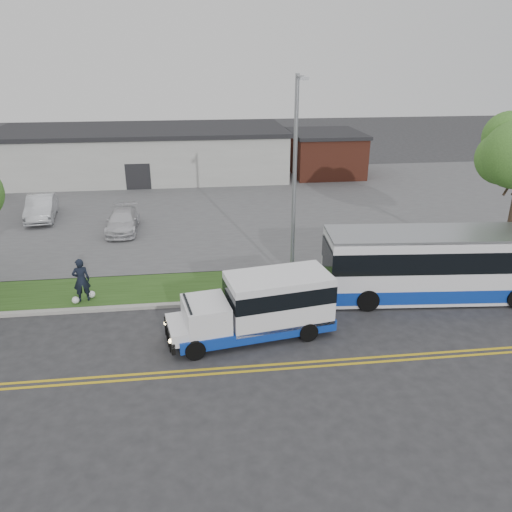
{
  "coord_description": "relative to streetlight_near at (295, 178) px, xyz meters",
  "views": [
    {
      "loc": [
        -1.41,
        -18.76,
        10.29
      ],
      "look_at": [
        1.24,
        2.63,
        1.6
      ],
      "focal_mm": 35.0,
      "sensor_mm": 36.0,
      "label": 1
    }
  ],
  "objects": [
    {
      "name": "grocery_bag_right",
      "position": [
        -9.3,
        -0.49,
        -4.97
      ],
      "size": [
        0.32,
        0.32,
        0.32
      ],
      "primitive_type": "sphere",
      "color": "white",
      "rests_on": "verge"
    },
    {
      "name": "shuttle_bus",
      "position": [
        -2.03,
        -4.42,
        -3.91
      ],
      "size": [
        6.69,
        3.11,
        2.48
      ],
      "rotation": [
        0.0,
        0.0,
        0.17
      ],
      "color": "#0D3197",
      "rests_on": "ground"
    },
    {
      "name": "brick_wing",
      "position": [
        7.5,
        23.27,
        -3.27
      ],
      "size": [
        6.3,
        7.3,
        3.9
      ],
      "color": "brown",
      "rests_on": "ground"
    },
    {
      "name": "verge",
      "position": [
        -3.0,
        0.17,
        -5.18
      ],
      "size": [
        80.0,
        3.3,
        0.1
      ],
      "primitive_type": "cube",
      "color": "#254316",
      "rests_on": "ground"
    },
    {
      "name": "commercial_building",
      "position": [
        -9.0,
        24.27,
        -3.05
      ],
      "size": [
        25.4,
        10.4,
        4.35
      ],
      "color": "#9E9E99",
      "rests_on": "ground"
    },
    {
      "name": "streetlight_near",
      "position": [
        0.0,
        0.0,
        0.0
      ],
      "size": [
        0.35,
        1.53,
        9.5
      ],
      "color": "gray",
      "rests_on": "verge"
    },
    {
      "name": "lane_line_north",
      "position": [
        -3.0,
        -6.58,
        -5.23
      ],
      "size": [
        70.0,
        0.12,
        0.01
      ],
      "primitive_type": "cube",
      "color": "gold",
      "rests_on": "ground"
    },
    {
      "name": "ground",
      "position": [
        -3.0,
        -2.73,
        -5.23
      ],
      "size": [
        140.0,
        140.0,
        0.0
      ],
      "primitive_type": "plane",
      "color": "#28282B",
      "rests_on": "ground"
    },
    {
      "name": "curb",
      "position": [
        -3.0,
        -1.63,
        -5.16
      ],
      "size": [
        80.0,
        0.3,
        0.15
      ],
      "primitive_type": "cube",
      "color": "#9E9B93",
      "rests_on": "ground"
    },
    {
      "name": "pedestrian",
      "position": [
        -9.6,
        -0.74,
        -4.13
      ],
      "size": [
        0.82,
        0.63,
        2.01
      ],
      "primitive_type": "imported",
      "rotation": [
        0.0,
        0.0,
        3.36
      ],
      "color": "black",
      "rests_on": "verge"
    },
    {
      "name": "parking_lot",
      "position": [
        -3.0,
        14.27,
        -5.18
      ],
      "size": [
        80.0,
        25.0,
        0.1
      ],
      "primitive_type": "cube",
      "color": "#4C4C4F",
      "rests_on": "ground"
    },
    {
      "name": "parked_car_a",
      "position": [
        -14.69,
        12.05,
        -4.34
      ],
      "size": [
        2.34,
        4.98,
        1.58
      ],
      "primitive_type": "imported",
      "rotation": [
        0.0,
        0.0,
        0.14
      ],
      "color": "#B4B6BC",
      "rests_on": "parking_lot"
    },
    {
      "name": "lane_line_south",
      "position": [
        -3.0,
        -6.88,
        -5.23
      ],
      "size": [
        70.0,
        0.12,
        0.01
      ],
      "primitive_type": "cube",
      "color": "gold",
      "rests_on": "ground"
    },
    {
      "name": "parked_car_b",
      "position": [
        -9.0,
        8.83,
        -4.49
      ],
      "size": [
        1.86,
        4.45,
        1.29
      ],
      "primitive_type": "imported",
      "rotation": [
        0.0,
        0.0,
        0.01
      ],
      "color": "silver",
      "rests_on": "parking_lot"
    },
    {
      "name": "grocery_bag_left",
      "position": [
        -9.9,
        -0.99,
        -4.97
      ],
      "size": [
        0.32,
        0.32,
        0.32
      ],
      "primitive_type": "sphere",
      "color": "white",
      "rests_on": "verge"
    },
    {
      "name": "transit_bus",
      "position": [
        6.78,
        -2.13,
        -3.65
      ],
      "size": [
        11.44,
        3.49,
        3.13
      ],
      "rotation": [
        0.0,
        0.0,
        -0.08
      ],
      "color": "white",
      "rests_on": "ground"
    }
  ]
}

